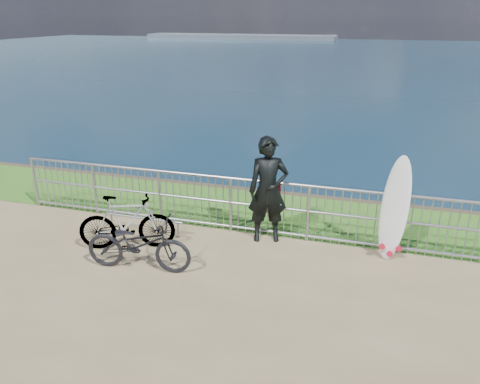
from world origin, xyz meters
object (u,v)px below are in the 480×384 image
(bicycle_far, at_px, (127,222))
(surfboard, at_px, (394,212))
(bicycle_near, at_px, (138,244))
(surfer, at_px, (268,190))

(bicycle_far, bearing_deg, surfboard, -97.43)
(surfboard, relative_size, bicycle_near, 1.02)
(surfer, height_order, bicycle_near, surfer)
(surfboard, distance_m, bicycle_far, 4.69)
(surfer, relative_size, surfboard, 1.09)
(surfer, bearing_deg, bicycle_near, -155.16)
(surfer, xyz_separation_m, surfboard, (2.22, -0.01, -0.16))
(bicycle_near, relative_size, bicycle_far, 1.04)
(surfer, distance_m, bicycle_far, 2.61)
(bicycle_near, height_order, bicycle_far, bicycle_far)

